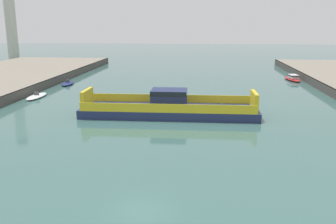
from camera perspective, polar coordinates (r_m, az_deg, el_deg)
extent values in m
plane|color=#3D6660|center=(24.96, -4.26, -14.97)|extent=(400.00, 400.00, 0.00)
cube|color=navy|center=(48.78, 0.18, 0.12)|extent=(23.16, 6.57, 1.10)
cube|color=yellow|center=(51.57, 0.45, 2.11)|extent=(22.17, 0.35, 1.10)
cube|color=yellow|center=(45.51, -0.13, 0.56)|extent=(22.17, 0.35, 1.10)
cube|color=navy|center=(48.40, 0.18, 2.12)|extent=(4.65, 3.53, 2.37)
cube|color=black|center=(48.25, 0.18, 3.09)|extent=(4.70, 3.57, 0.60)
cube|color=yellow|center=(48.82, 13.22, 1.75)|extent=(0.55, 4.44, 2.20)
cube|color=yellow|center=(50.50, -12.43, 2.18)|extent=(0.55, 4.44, 2.20)
ellipsoid|color=red|center=(83.44, 18.70, 4.86)|extent=(3.10, 7.44, 0.56)
cube|color=silver|center=(82.85, 18.86, 5.25)|extent=(1.84, 2.70, 0.75)
cube|color=black|center=(82.83, 18.87, 5.31)|extent=(1.89, 2.78, 0.22)
ellipsoid|color=white|center=(64.29, -19.68, 2.31)|extent=(2.10, 6.45, 0.44)
cube|color=#4C4C51|center=(64.21, -19.71, 2.73)|extent=(0.72, 0.41, 0.50)
ellipsoid|color=navy|center=(76.08, -15.28, 4.29)|extent=(2.59, 5.76, 0.49)
cube|color=#4C4C51|center=(76.01, -15.30, 4.66)|extent=(0.73, 0.48, 0.50)
cylinder|color=beige|center=(138.02, -23.31, 13.94)|extent=(3.59, 3.59, 30.65)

